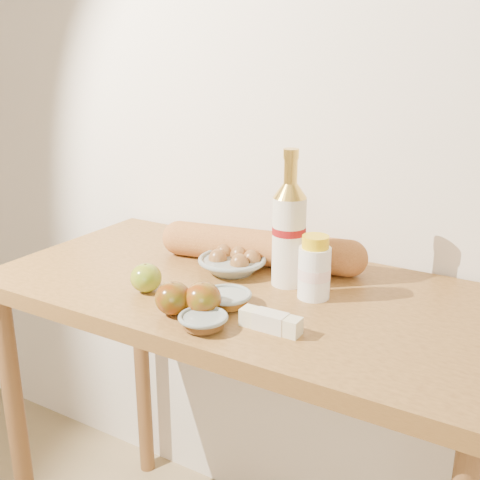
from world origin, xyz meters
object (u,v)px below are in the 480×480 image
Objects in this scene: egg_bowl at (233,263)px; baguette at (260,248)px; bourbon_bottle at (289,231)px; table at (247,335)px; cream_bottle at (314,269)px.

baguette reaches higher than egg_bowl.
baguette is (-0.12, 0.08, -0.08)m from bourbon_bottle.
table is 8.52× the size of cream_bottle.
bourbon_bottle is at bearing -44.12° from baguette.
egg_bowl is at bearing -171.89° from cream_bottle.
cream_bottle is at bearing 8.09° from table.
table is at bearing -39.56° from egg_bowl.
cream_bottle is 0.24m from egg_bowl.
baguette is (-0.04, 0.14, 0.17)m from table.
bourbon_bottle reaches higher than table.
bourbon_bottle is at bearing 172.30° from cream_bottle.
bourbon_bottle reaches higher than baguette.
cream_bottle is (0.08, -0.04, -0.06)m from bourbon_bottle.
table is at bearing -159.03° from bourbon_bottle.
egg_bowl reaches higher than table.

